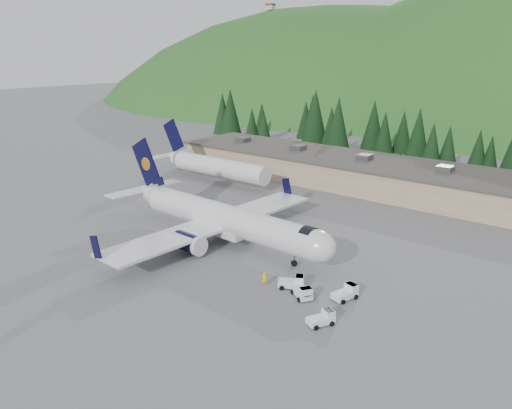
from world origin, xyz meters
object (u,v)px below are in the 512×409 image
object	(u,v)px
baggage_tug_d	(347,293)
second_airliner	(209,165)
baggage_tug_c	(323,318)
airliner	(221,218)
baggage_tug_b	(303,292)
baggage_tug_a	(293,282)
terminal_building	(340,169)
ramp_worker	(264,279)

from	to	relation	value
baggage_tug_d	second_airliner	bearing A→B (deg)	76.33
second_airliner	baggage_tug_c	bearing A→B (deg)	-34.51
airliner	baggage_tug_b	distance (m)	18.91
baggage_tug_a	baggage_tug_b	size ratio (longest dim) A/B	1.01
airliner	baggage_tug_b	world-z (taller)	airliner
baggage_tug_c	terminal_building	bearing A→B (deg)	54.85
ramp_worker	airliner	bearing A→B (deg)	-57.63
second_airliner	baggage_tug_d	xyz separation A→B (m)	(44.97, -25.55, -2.66)
second_airliner	baggage_tug_b	distance (m)	50.29
baggage_tug_c	baggage_tug_d	world-z (taller)	baggage_tug_d
baggage_tug_a	terminal_building	bearing A→B (deg)	83.22
baggage_tug_c	ramp_worker	size ratio (longest dim) A/B	1.73
terminal_building	ramp_worker	distance (m)	47.80
airliner	baggage_tug_c	world-z (taller)	airliner
baggage_tug_b	second_airliner	bearing A→B (deg)	177.94
baggage_tug_c	baggage_tug_d	xyz separation A→B (m)	(-0.82, 5.93, 0.05)
second_airliner	baggage_tug_d	bearing A→B (deg)	-29.61
baggage_tug_b	baggage_tug_d	world-z (taller)	baggage_tug_d
baggage_tug_a	baggage_tug_b	xyz separation A→B (m)	(2.14, -1.29, -0.00)
second_airliner	ramp_worker	bearing A→B (deg)	-38.16
baggage_tug_b	terminal_building	bearing A→B (deg)	148.21
terminal_building	baggage_tug_d	bearing A→B (deg)	-58.92
baggage_tug_a	baggage_tug_d	size ratio (longest dim) A/B	1.01
baggage_tug_b	ramp_worker	distance (m)	4.86
ramp_worker	baggage_tug_d	bearing A→B (deg)	171.38
baggage_tug_a	second_airliner	bearing A→B (deg)	114.42
baggage_tug_b	terminal_building	size ratio (longest dim) A/B	0.04
second_airliner	baggage_tug_c	world-z (taller)	second_airliner
airliner	ramp_worker	world-z (taller)	airliner
second_airliner	baggage_tug_d	world-z (taller)	second_airliner
baggage_tug_c	second_airliner	bearing A→B (deg)	81.75
baggage_tug_a	ramp_worker	world-z (taller)	ramp_worker
airliner	second_airliner	bearing A→B (deg)	139.40
baggage_tug_d	baggage_tug_a	bearing A→B (deg)	121.12
baggage_tug_a	baggage_tug_d	world-z (taller)	baggage_tug_d
baggage_tug_a	baggage_tug_c	xyz separation A→B (m)	(6.49, -4.39, -0.04)
baggage_tug_c	ramp_worker	distance (m)	9.58
second_airliner	ramp_worker	distance (m)	46.61
baggage_tug_b	ramp_worker	xyz separation A→B (m)	(-4.84, -0.38, 0.18)
baggage_tug_b	ramp_worker	bearing A→B (deg)	-143.17
baggage_tug_b	baggage_tug_c	world-z (taller)	baggage_tug_b
baggage_tug_a	terminal_building	xyz separation A→B (m)	(-19.38, 43.09, 1.97)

